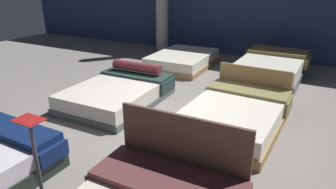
{
  "coord_description": "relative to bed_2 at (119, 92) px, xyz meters",
  "views": [
    {
      "loc": [
        2.38,
        -4.4,
        2.38
      ],
      "look_at": [
        0.01,
        -0.02,
        0.43
      ],
      "focal_mm": 32.19,
      "sensor_mm": 36.0,
      "label": 1
    }
  ],
  "objects": [
    {
      "name": "ground_plane",
      "position": [
        1.18,
        -0.1,
        -0.22
      ],
      "size": [
        18.0,
        18.0,
        0.02
      ],
      "primitive_type": "cube",
      "color": "gray"
    },
    {
      "name": "bed_2",
      "position": [
        0.0,
        0.0,
        0.0
      ],
      "size": [
        1.6,
        2.19,
        0.67
      ],
      "rotation": [
        0.0,
        0.0,
        0.02
      ],
      "color": "#4C5051",
      "rests_on": "ground_plane"
    },
    {
      "name": "bed_3",
      "position": [
        2.38,
        0.08,
        0.01
      ],
      "size": [
        1.56,
        2.18,
        0.8
      ],
      "rotation": [
        0.0,
        0.0,
        -0.04
      ],
      "color": "#987647",
      "rests_on": "ground_plane"
    },
    {
      "name": "bed_4",
      "position": [
        0.01,
        2.94,
        -0.02
      ],
      "size": [
        1.55,
        2.14,
        0.38
      ],
      "rotation": [
        0.0,
        0.0,
        0.02
      ],
      "color": "#9B734E",
      "rests_on": "ground_plane"
    },
    {
      "name": "bed_5",
      "position": [
        2.41,
        3.03,
        0.07
      ],
      "size": [
        1.56,
        2.18,
        0.61
      ],
      "rotation": [
        0.0,
        0.0,
        -0.03
      ],
      "color": "#53545E",
      "rests_on": "ground_plane"
    },
    {
      "name": "price_sign",
      "position": [
        1.18,
        -2.88,
        0.23
      ],
      "size": [
        0.28,
        0.24,
        1.12
      ],
      "color": "#3F3F44",
      "rests_on": "ground_plane"
    }
  ]
}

